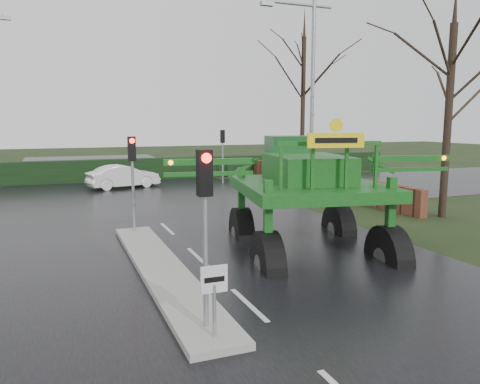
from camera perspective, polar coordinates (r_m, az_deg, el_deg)
name	(u,v)px	position (r m, az deg, el deg)	size (l,w,h in m)	color
ground	(249,305)	(10.64, 1.07, -13.66)	(140.00, 140.00, 0.00)	black
road_main	(156,219)	(19.88, -10.15, -3.28)	(14.00, 80.00, 0.02)	black
road_cross	(134,198)	(25.69, -12.84, -0.70)	(80.00, 12.00, 0.02)	black
median_island	(161,269)	(12.96, -9.55, -9.27)	(1.20, 10.00, 0.16)	gray
hedge_row	(115,170)	(33.47, -15.02, 2.60)	(44.00, 0.90, 1.50)	black
brick_wall	(306,178)	(29.09, 8.00, 1.67)	(0.40, 20.00, 1.20)	#592D1E
keep_left_sign	(214,290)	(8.52, -3.17, -11.80)	(0.50, 0.07, 1.35)	gray
traffic_signal_near	(205,201)	(8.58, -4.30, -1.07)	(0.26, 0.33, 3.52)	gray
traffic_signal_mid	(132,163)	(16.83, -13.00, 3.43)	(0.26, 0.33, 3.52)	gray
traffic_signal_far	(223,144)	(30.91, -2.14, 5.84)	(0.26, 0.33, 3.52)	gray
street_light_right	(307,83)	(24.35, 8.20, 13.06)	(3.85, 0.30, 10.00)	gray
tree_right_near	(450,93)	(21.53, 24.20, 10.91)	(5.60, 5.60, 9.64)	black
tree_right_far	(303,87)	(34.56, 7.71, 12.54)	(7.00, 7.00, 12.05)	black
crop_sprayer	(266,180)	(12.98, 3.19, 1.49)	(9.09, 6.40, 5.14)	black
white_sedan	(124,188)	(29.65, -13.98, 0.46)	(1.50, 4.30, 1.42)	white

